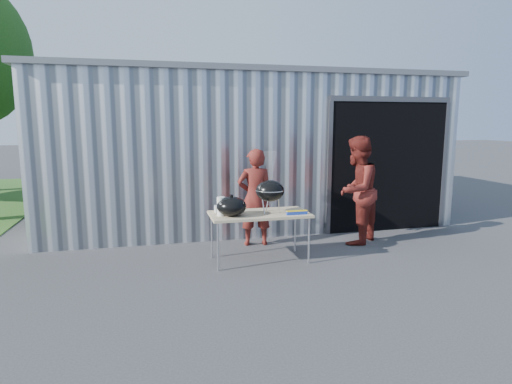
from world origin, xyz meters
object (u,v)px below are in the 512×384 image
object	(u,v)px
folding_table	(259,216)
person_cook	(255,197)
kettle_grill	(270,185)
person_bystander	(357,190)

from	to	relation	value
folding_table	person_cook	size ratio (longest dim) A/B	0.90
folding_table	person_cook	bearing A→B (deg)	80.53
kettle_grill	person_bystander	world-z (taller)	person_bystander
folding_table	person_bystander	size ratio (longest dim) A/B	0.80
kettle_grill	person_cook	bearing A→B (deg)	91.08
folding_table	person_bystander	distance (m)	1.99
folding_table	person_bystander	xyz separation A→B (m)	(1.90, 0.56, 0.23)
person_cook	kettle_grill	bearing A→B (deg)	95.33
person_cook	folding_table	bearing A→B (deg)	84.79
person_bystander	folding_table	bearing A→B (deg)	-24.55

